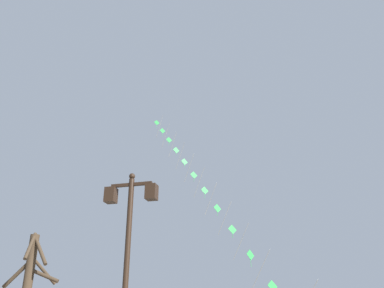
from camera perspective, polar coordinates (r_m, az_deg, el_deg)
The scene contains 2 objects.
twin_lantern_lamp_post at distance 10.66m, azimuth -8.75°, elevation -11.99°, with size 1.41×0.28×5.07m.
kite_train at distance 26.10m, azimuth 1.00°, elevation -5.37°, with size 11.96×14.85×18.14m.
Camera 1 is at (1.47, -0.53, 1.37)m, focal length 38.63 mm.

